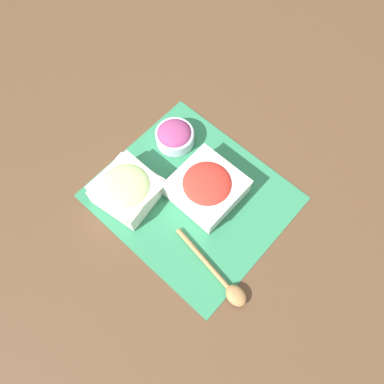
{
  "coord_description": "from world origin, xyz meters",
  "views": [
    {
      "loc": [
        0.27,
        -0.3,
        0.94
      ],
      "look_at": [
        0.0,
        0.0,
        0.03
      ],
      "focal_mm": 35.0,
      "sensor_mm": 36.0,
      "label": 1
    }
  ],
  "objects_px": {
    "tomato_bowl": "(207,187)",
    "wooden_spoon": "(225,283)",
    "cucumber_bowl": "(127,189)",
    "onion_bowl": "(175,135)"
  },
  "relations": [
    {
      "from": "wooden_spoon",
      "to": "tomato_bowl",
      "type": "bearing_deg",
      "value": 141.84
    },
    {
      "from": "cucumber_bowl",
      "to": "onion_bowl",
      "type": "distance_m",
      "value": 0.21
    },
    {
      "from": "tomato_bowl",
      "to": "onion_bowl",
      "type": "distance_m",
      "value": 0.19
    },
    {
      "from": "cucumber_bowl",
      "to": "wooden_spoon",
      "type": "height_order",
      "value": "cucumber_bowl"
    },
    {
      "from": "tomato_bowl",
      "to": "wooden_spoon",
      "type": "bearing_deg",
      "value": -38.16
    },
    {
      "from": "cucumber_bowl",
      "to": "onion_bowl",
      "type": "xyz_separation_m",
      "value": [
        -0.03,
        0.21,
        -0.01
      ]
    },
    {
      "from": "tomato_bowl",
      "to": "cucumber_bowl",
      "type": "height_order",
      "value": "same"
    },
    {
      "from": "tomato_bowl",
      "to": "wooden_spoon",
      "type": "relative_size",
      "value": 0.68
    },
    {
      "from": "tomato_bowl",
      "to": "cucumber_bowl",
      "type": "distance_m",
      "value": 0.21
    },
    {
      "from": "tomato_bowl",
      "to": "cucumber_bowl",
      "type": "xyz_separation_m",
      "value": [
        -0.15,
        -0.15,
        0.0
      ]
    }
  ]
}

